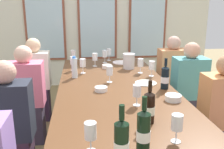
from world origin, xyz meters
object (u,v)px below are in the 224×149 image
(wine_glass_11, at_px, (177,124))
(seated_person_5, at_px, (172,78))
(white_plate_0, at_px, (146,83))
(seated_person_7, at_px, (189,91))
(wine_bottle_2, at_px, (149,107))
(water_bottle, at_px, (74,68))
(wine_glass_3, at_px, (73,61))
(seated_person_1, at_px, (221,117))
(seated_person_6, at_px, (27,98))
(tasting_bowl_0, at_px, (107,67))
(wine_glass_0, at_px, (95,57))
(wine_glass_8, at_px, (105,54))
(wine_glass_2, at_px, (73,54))
(wine_glass_6, at_px, (152,66))
(wine_bottle_3, at_px, (143,131))
(white_plate_1, at_px, (122,62))
(metal_pitcher, at_px, (129,61))
(wine_glass_1, at_px, (137,91))
(wine_bottle_0, at_px, (121,142))
(wine_glass_9, at_px, (90,131))
(wine_glass_5, at_px, (141,63))
(seated_person_0, at_px, (10,129))
(wine_glass_7, at_px, (83,63))
(dining_table, at_px, (116,93))
(wine_bottle_1, at_px, (165,77))
(tasting_bowl_1, at_px, (101,89))
(tasting_bowl_2, at_px, (173,98))
(wine_glass_4, at_px, (109,52))
(seated_person_4, at_px, (36,82))
(wine_glass_10, at_px, (110,71))

(wine_glass_11, distance_m, seated_person_5, 2.18)
(white_plate_0, xyz_separation_m, seated_person_7, (0.61, 0.30, -0.22))
(wine_bottle_2, relative_size, water_bottle, 1.26)
(wine_glass_3, relative_size, seated_person_1, 0.16)
(seated_person_6, bearing_deg, tasting_bowl_0, 22.41)
(wine_glass_0, xyz_separation_m, wine_glass_8, (0.15, 0.19, 0.00))
(wine_glass_2, distance_m, wine_glass_6, 1.20)
(white_plate_0, xyz_separation_m, wine_bottle_3, (-0.33, -1.23, 0.12))
(white_plate_1, xyz_separation_m, metal_pitcher, (0.04, -0.33, 0.09))
(white_plate_0, relative_size, tasting_bowl_0, 1.88)
(wine_glass_1, height_order, seated_person_6, seated_person_6)
(wine_bottle_0, distance_m, wine_glass_9, 0.21)
(metal_pitcher, xyz_separation_m, wine_glass_6, (0.19, -0.38, 0.02))
(wine_glass_0, height_order, wine_glass_5, same)
(wine_glass_11, xyz_separation_m, seated_person_0, (-1.14, 0.72, -0.33))
(wine_glass_9, xyz_separation_m, seated_person_6, (-0.64, 1.49, -0.34))
(wine_glass_0, bearing_deg, seated_person_1, -49.18)
(seated_person_0, bearing_deg, seated_person_7, 21.38)
(wine_glass_6, height_order, wine_glass_7, same)
(seated_person_5, bearing_deg, wine_glass_3, -169.03)
(wine_glass_11, xyz_separation_m, seated_person_5, (0.72, 2.03, -0.33))
(dining_table, bearing_deg, wine_glass_8, 89.89)
(white_plate_1, relative_size, wine_glass_6, 1.46)
(wine_bottle_3, bearing_deg, wine_glass_8, 89.73)
(water_bottle, height_order, wine_glass_1, water_bottle)
(wine_bottle_1, distance_m, seated_person_0, 1.45)
(white_plate_0, xyz_separation_m, wine_glass_7, (-0.63, 0.49, 0.12))
(tasting_bowl_1, relative_size, wine_glass_5, 0.69)
(white_plate_1, bearing_deg, wine_glass_0, -157.36)
(dining_table, bearing_deg, white_plate_0, 13.95)
(wine_glass_6, bearing_deg, white_plate_0, -116.86)
(white_plate_0, xyz_separation_m, metal_pitcher, (-0.06, 0.64, 0.09))
(tasting_bowl_2, distance_m, seated_person_7, 0.97)
(wine_glass_8, height_order, seated_person_1, seated_person_1)
(white_plate_0, height_order, tasting_bowl_1, tasting_bowl_1)
(tasting_bowl_2, bearing_deg, wine_bottle_3, -121.12)
(wine_bottle_2, height_order, tasting_bowl_1, wine_bottle_2)
(wine_bottle_3, relative_size, wine_glass_8, 1.88)
(metal_pitcher, xyz_separation_m, tasting_bowl_1, (-0.42, -0.82, -0.08))
(wine_glass_0, height_order, wine_glass_4, same)
(tasting_bowl_2, relative_size, seated_person_0, 0.12)
(tasting_bowl_1, height_order, wine_glass_1, wine_glass_1)
(white_plate_1, bearing_deg, wine_bottle_1, -78.80)
(tasting_bowl_1, distance_m, seated_person_5, 1.54)
(seated_person_4, distance_m, seated_person_6, 0.60)
(wine_bottle_2, bearing_deg, white_plate_0, 76.87)
(wine_glass_1, distance_m, wine_glass_10, 0.67)
(water_bottle, height_order, wine_glass_9, water_bottle)
(metal_pitcher, distance_m, wine_glass_1, 1.22)
(tasting_bowl_2, bearing_deg, seated_person_5, 70.18)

